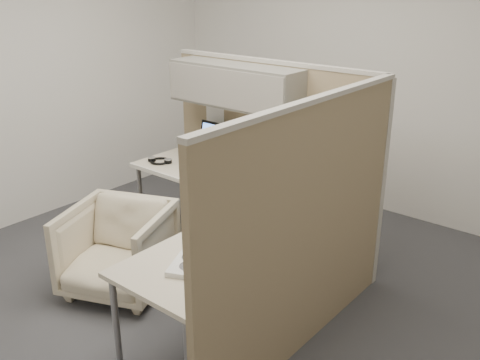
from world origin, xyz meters
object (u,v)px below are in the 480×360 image
Objects in this scene: desk at (232,206)px; keyboard at (264,196)px; monitor_left at (280,148)px; office_chair at (118,245)px.

keyboard is at bearing 53.62° from desk.
keyboard is (0.14, 0.19, 0.05)m from desk.
keyboard reaches higher than desk.
monitor_left is at bearing 86.40° from desk.
desk is at bearing 16.61° from office_chair.
monitor_left reaches higher than keyboard.
desk is 0.25m from keyboard.
keyboard is at bearing -86.72° from monitor_left.
office_chair is at bearing -136.37° from monitor_left.
office_chair reaches higher than desk.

